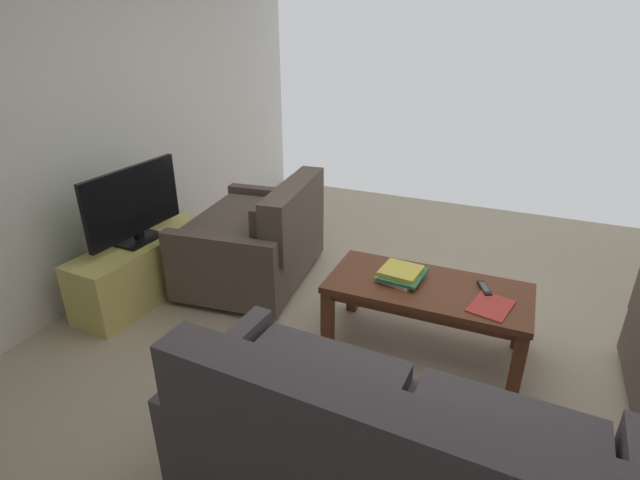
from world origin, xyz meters
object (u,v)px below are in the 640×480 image
(tv_stand, at_px, (144,268))
(tv_remote, at_px, (484,288))
(sofa_main, at_px, (387,460))
(flat_tv, at_px, (133,204))
(coffee_table, at_px, (427,295))
(loose_magazine, at_px, (491,306))
(book_stack, at_px, (402,274))
(loveseat_near, at_px, (258,239))

(tv_stand, xyz_separation_m, tv_remote, (-2.39, -0.26, 0.24))
(sofa_main, distance_m, tv_stand, 2.44)
(sofa_main, xyz_separation_m, flat_tv, (2.18, -1.08, 0.37))
(coffee_table, distance_m, flat_tv, 2.11)
(flat_tv, relative_size, tv_remote, 5.08)
(flat_tv, xyz_separation_m, loose_magazine, (-2.44, -0.08, -0.28))
(sofa_main, distance_m, book_stack, 1.32)
(sofa_main, xyz_separation_m, loveseat_near, (1.51, -1.63, -0.01))
(coffee_table, relative_size, tv_remote, 7.37)
(tv_remote, bearing_deg, sofa_main, 81.13)
(tv_stand, bearing_deg, loose_magazine, -178.06)
(coffee_table, bearing_deg, tv_stand, 4.98)
(flat_tv, xyz_separation_m, book_stack, (-1.90, -0.20, -0.25))
(sofa_main, xyz_separation_m, tv_stand, (2.18, -1.08, -0.14))
(tv_stand, distance_m, flat_tv, 0.51)
(coffee_table, bearing_deg, sofa_main, 94.91)
(loveseat_near, height_order, coffee_table, loveseat_near)
(coffee_table, bearing_deg, tv_remote, -165.63)
(coffee_table, distance_m, loose_magazine, 0.39)
(sofa_main, xyz_separation_m, loose_magazine, (-0.27, -1.17, 0.09))
(sofa_main, xyz_separation_m, book_stack, (0.28, -1.29, 0.12))
(loose_magazine, bearing_deg, sofa_main, -89.80)
(sofa_main, relative_size, flat_tv, 2.18)
(coffee_table, xyz_separation_m, tv_remote, (-0.32, -0.08, 0.08))
(book_stack, distance_m, tv_remote, 0.49)
(tv_stand, distance_m, book_stack, 1.92)
(loveseat_near, relative_size, tv_stand, 1.08)
(loveseat_near, relative_size, book_stack, 3.81)
(coffee_table, distance_m, book_stack, 0.20)
(coffee_table, bearing_deg, loose_magazine, 165.39)
(coffee_table, height_order, tv_remote, tv_remote)
(sofa_main, bearing_deg, flat_tv, -26.49)
(loveseat_near, height_order, book_stack, loveseat_near)
(loose_magazine, bearing_deg, book_stack, -179.39)
(book_stack, xyz_separation_m, tv_remote, (-0.49, -0.06, -0.02))
(book_stack, bearing_deg, flat_tv, 6.07)
(coffee_table, xyz_separation_m, tv_stand, (2.07, 0.18, -0.16))
(sofa_main, height_order, tv_remote, sofa_main)
(tv_remote, bearing_deg, coffee_table, 14.37)
(sofa_main, relative_size, tv_remote, 11.06)
(flat_tv, distance_m, book_stack, 1.92)
(tv_remote, bearing_deg, loveseat_near, -9.51)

